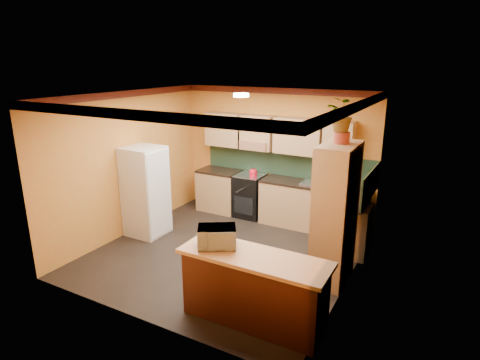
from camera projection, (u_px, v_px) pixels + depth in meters
name	position (u px, v px, depth m)	size (l,w,h in m)	color
room_shell	(233.00, 132.00, 6.58)	(4.24, 4.24, 2.72)	black
base_cabinets_back	(277.00, 201.00, 8.25)	(3.65, 0.60, 0.88)	tan
countertop_back	(277.00, 180.00, 8.12)	(3.65, 0.62, 0.04)	black
stove	(250.00, 196.00, 8.54)	(0.58, 0.58, 0.91)	black
kettle	(253.00, 172.00, 8.29)	(0.17, 0.17, 0.18)	red
sink	(314.00, 183.00, 7.76)	(0.48, 0.40, 0.03)	silver
base_cabinets_right	(346.00, 228.00, 6.90)	(0.60, 0.80, 0.88)	tan
countertop_right	(348.00, 203.00, 6.77)	(0.62, 0.80, 0.04)	black
fridge	(146.00, 191.00, 7.55)	(0.68, 0.66, 1.70)	silver
pantry	(335.00, 214.00, 5.89)	(0.48, 0.90, 2.10)	tan
fern_pot	(342.00, 138.00, 5.61)	(0.22, 0.22, 0.16)	#993425
fern	(343.00, 115.00, 5.51)	(0.43, 0.37, 0.48)	tan
breakfast_bar	(254.00, 291.00, 5.03)	(1.80, 0.55, 0.88)	#461C10
bar_top	(254.00, 257.00, 4.90)	(1.90, 0.65, 0.05)	tan
microwave	(217.00, 237.00, 5.10)	(0.48, 0.33, 0.27)	silver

